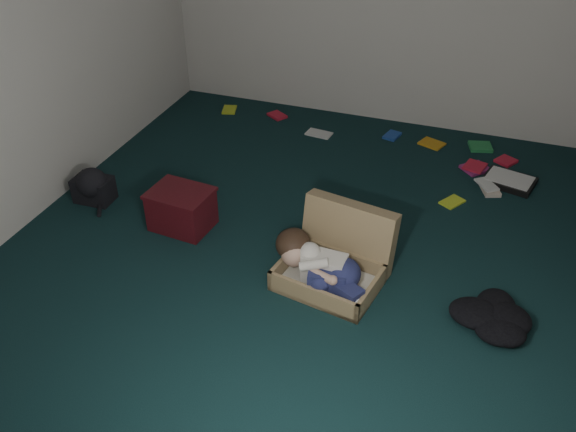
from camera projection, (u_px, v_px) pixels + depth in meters
The scene contains 10 objects.
floor at pixel (295, 244), 4.41m from camera, with size 4.50×4.50×0.00m, color black.
wall_front at pixel (66, 326), 1.93m from camera, with size 4.50×4.50×0.00m, color silver.
wall_left at pixel (24, 37), 4.22m from camera, with size 4.50×4.50×0.00m, color silver.
suitcase at pixel (337, 258), 4.05m from camera, with size 0.75×0.74×0.48m.
person at pixel (320, 265), 3.93m from camera, with size 0.68×0.43×0.29m.
maroon_bin at pixel (182, 209), 4.51m from camera, with size 0.47×0.39×0.31m.
backpack at pixel (94, 188), 4.83m from camera, with size 0.37×0.29×0.22m, color black, non-canonical shape.
clothing_pile at pixel (484, 313), 3.73m from camera, with size 0.44×0.36×0.14m, color black, non-canonical shape.
paper_tray at pixel (509, 181), 5.08m from camera, with size 0.46×0.39×0.06m.
book_scatter at pixel (399, 148), 5.58m from camera, with size 2.97×1.25×0.02m.
Camera 1 is at (1.13, -3.32, 2.69)m, focal length 38.00 mm.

